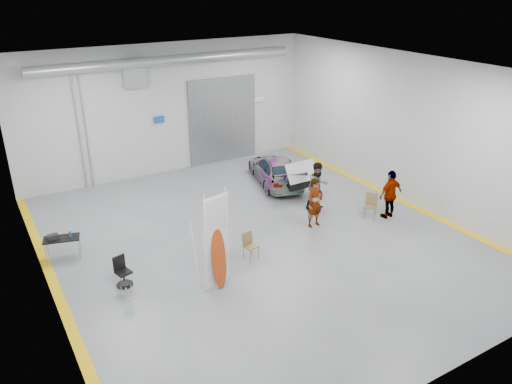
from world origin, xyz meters
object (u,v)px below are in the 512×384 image
sedan_car (276,170)px  person_b (318,186)px  surfboard_display (216,251)px  folding_chair_near (251,251)px  folding_chair_far (369,211)px  person_a (315,203)px  person_c (390,194)px  shop_stool (127,292)px  office_chair (123,273)px  work_table (59,238)px

sedan_car → person_b: size_ratio=2.16×
surfboard_display → folding_chair_near: surfboard_display is taller
folding_chair_far → surfboard_display: bearing=-117.3°
person_a → person_b: person_b is taller
sedan_car → surfboard_display: bearing=61.0°
sedan_car → surfboard_display: surfboard_display is taller
surfboard_display → person_c: bearing=-7.1°
person_b → folding_chair_near: bearing=-148.0°
surfboard_display → folding_chair_near: size_ratio=3.62×
person_b → shop_stool: size_ratio=3.14×
sedan_car → person_a: (-1.07, -4.33, 0.33)m
folding_chair_far → office_chair: bearing=-129.4°
sedan_car → folding_chair_near: 6.71m
person_a → work_table: person_a is taller
person_a → work_table: bearing=159.6°
surfboard_display → shop_stool: bearing=150.5°
folding_chair_near → shop_stool: (-4.30, -0.27, 0.03)m
shop_stool → work_table: work_table is taller
person_b → office_chair: bearing=-163.8°
person_c → folding_chair_near: size_ratio=2.20×
person_c → folding_chair_near: 6.19m
folding_chair_far → shop_stool: size_ratio=1.56×
person_b → folding_chair_near: 4.74m
folding_chair_near → sedan_car: bearing=39.1°
work_table → office_chair: size_ratio=1.33×
person_a → folding_chair_near: 3.40m
folding_chair_near → surfboard_display: bearing=-161.3°
person_b → folding_chair_far: size_ratio=2.01×
person_a → person_c: size_ratio=0.97×
person_a → office_chair: (-7.36, -0.17, -0.53)m
person_a → shop_stool: (-7.54, -1.07, -0.64)m
person_b → folding_chair_near: (-4.25, -1.97, -0.70)m
shop_stool → office_chair: 0.93m
work_table → surfboard_display: bearing=-49.4°
person_b → shop_stool: bearing=-158.1°
folding_chair_near → office_chair: (-4.12, 0.64, 0.14)m
work_table → shop_stool: bearing=-72.6°
person_b → folding_chair_far: 2.23m
work_table → person_b: bearing=-7.6°
office_chair → sedan_car: bearing=13.5°
person_c → surfboard_display: size_ratio=0.61×
folding_chair_near → folding_chair_far: size_ratio=0.91×
person_c → office_chair: (-10.27, 0.74, -0.56)m
folding_chair_near → shop_stool: bearing=172.7°
sedan_car → folding_chair_far: bearing=118.9°
person_b → office_chair: (-8.37, -1.33, -0.57)m
sedan_car → person_a: 4.47m
sedan_car → office_chair: size_ratio=4.50×
folding_chair_far → work_table: (-10.88, 3.05, 0.42)m
person_a → office_chair: 7.38m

